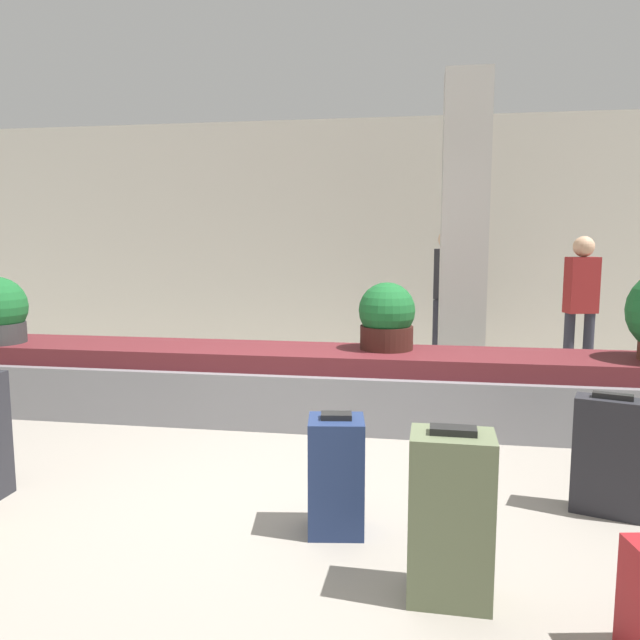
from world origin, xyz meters
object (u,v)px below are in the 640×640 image
Objects in this scene: suitcase_1 at (609,456)px; suitcase_2 at (336,475)px; potted_plant_2 at (387,318)px; traveler_0 at (581,297)px; traveler_1 at (446,285)px; pillar at (464,232)px; suitcase_4 at (451,516)px.

suitcase_1 is 1.55m from suitcase_2.
traveler_0 is at bearing 41.29° from potted_plant_2.
suitcase_1 is 1.22× the size of potted_plant_2.
suitcase_2 is 0.39× the size of traveler_1.
traveler_1 is at bearing 76.92° from potted_plant_2.
suitcase_2 is at bearing -134.82° from traveler_0.
potted_plant_2 is (-1.34, 1.67, 0.54)m from suitcase_1.
potted_plant_2 is 2.61m from traveler_0.
suitcase_1 is (0.64, -3.09, -1.26)m from pillar.
pillar is 1.46m from traveler_0.
suitcase_4 is (0.57, -0.53, 0.06)m from suitcase_2.
traveler_0 is at bearing 97.59° from suitcase_1.
potted_plant_2 reaches higher than suitcase_2.
traveler_0 is at bearing 13.21° from pillar.
suitcase_2 is 1.14× the size of potted_plant_2.
traveler_0 reaches higher than potted_plant_2.
pillar is 1.25m from traveler_1.
pillar is 1.75m from potted_plant_2.
pillar is at bearing 63.77° from potted_plant_2.
suitcase_1 is at bearing 48.70° from suitcase_4.
potted_plant_2 is 2.57m from traveler_1.
pillar reaches higher than traveler_0.
traveler_0 is (1.96, 1.72, 0.05)m from potted_plant_2.
pillar reaches higher than suitcase_2.
traveler_0 is 1.58m from traveler_1.
suitcase_1 is 0.91× the size of suitcase_4.
traveler_1 is (0.72, 4.63, 0.67)m from suitcase_2.
suitcase_4 reaches higher than suitcase_2.
traveler_1 is (0.58, 2.50, 0.10)m from potted_plant_2.
suitcase_4 is at bearing -114.62° from suitcase_1.
pillar reaches higher than traveler_1.
suitcase_4 is (-0.27, -4.09, -1.23)m from pillar.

